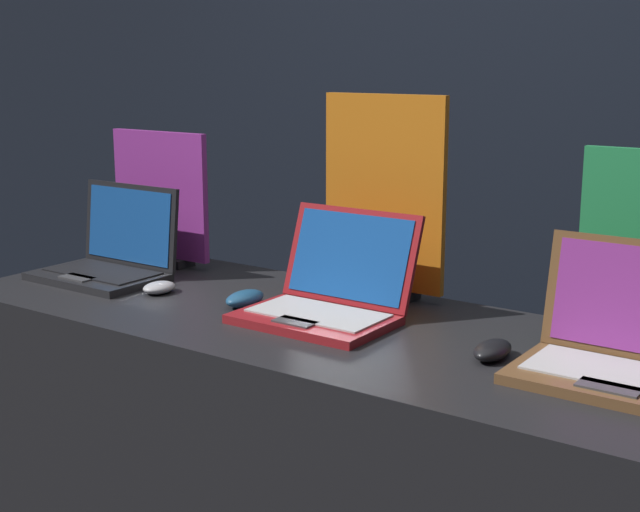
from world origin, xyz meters
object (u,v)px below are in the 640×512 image
at_px(mouse_front, 159,287).
at_px(laptop_middle, 329,294).
at_px(laptop_front, 111,256).
at_px(laptop_back, 631,349).
at_px(mouse_middle, 245,298).
at_px(promo_stand_middle, 384,201).
at_px(mouse_back, 493,350).
at_px(promo_stand_front, 161,202).

bearing_deg(mouse_front, laptop_middle, 7.79).
height_order(laptop_front, laptop_back, laptop_back).
bearing_deg(mouse_middle, laptop_back, 1.54).
distance_m(laptop_front, laptop_back, 1.40).
bearing_deg(promo_stand_middle, mouse_back, -33.76).
height_order(laptop_back, mouse_back, laptop_back).
bearing_deg(laptop_front, mouse_middle, -1.68).
relative_size(promo_stand_front, laptop_middle, 1.12).
height_order(promo_stand_front, mouse_middle, promo_stand_front).
distance_m(laptop_front, laptop_middle, 0.71).
height_order(mouse_middle, laptop_back, laptop_back).
bearing_deg(promo_stand_middle, laptop_front, -160.05).
distance_m(promo_stand_front, laptop_back, 1.42).
bearing_deg(mouse_front, laptop_back, 2.81).
bearing_deg(mouse_back, promo_stand_middle, 146.24).
distance_m(promo_stand_front, laptop_middle, 0.74).
bearing_deg(laptop_middle, promo_stand_front, 165.92).
xyz_separation_m(promo_stand_middle, mouse_back, (0.43, -0.29, -0.22)).
relative_size(laptop_middle, laptop_back, 0.88).
xyz_separation_m(mouse_front, mouse_back, (0.91, 0.02, 0.00)).
xyz_separation_m(laptop_front, mouse_middle, (0.49, -0.01, -0.04)).
xyz_separation_m(laptop_front, laptop_back, (1.40, 0.01, 0.00)).
bearing_deg(mouse_middle, mouse_back, -1.36).
relative_size(laptop_front, mouse_back, 3.01).
bearing_deg(promo_stand_middle, mouse_front, -147.58).
bearing_deg(laptop_front, promo_stand_middle, 19.95).
bearing_deg(laptop_back, promo_stand_middle, 160.20).
bearing_deg(mouse_front, promo_stand_middle, 32.42).
bearing_deg(promo_stand_front, mouse_front, -46.64).
height_order(mouse_middle, mouse_back, mouse_middle).
height_order(mouse_front, promo_stand_front, promo_stand_front).
distance_m(promo_stand_middle, mouse_back, 0.56).
distance_m(mouse_front, mouse_middle, 0.26).
relative_size(laptop_back, mouse_back, 3.39).
bearing_deg(mouse_middle, mouse_front, -172.72).
height_order(promo_stand_front, promo_stand_middle, promo_stand_middle).
relative_size(laptop_front, mouse_middle, 2.94).
distance_m(laptop_back, mouse_back, 0.26).
relative_size(mouse_front, laptop_back, 0.23).
relative_size(mouse_front, promo_stand_front, 0.24).
bearing_deg(mouse_back, mouse_front, -178.91).
relative_size(promo_stand_front, mouse_middle, 3.25).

